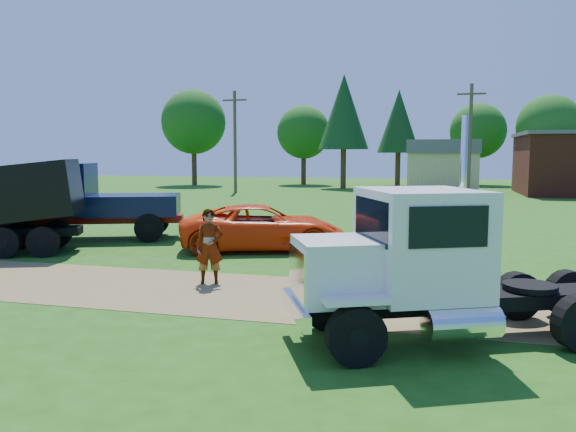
% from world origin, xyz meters
% --- Properties ---
extents(ground, '(140.00, 140.00, 0.00)m').
position_xyz_m(ground, '(0.00, 0.00, 0.00)').
color(ground, '#1F4F11').
rests_on(ground, ground).
extents(dirt_track, '(120.00, 4.20, 0.01)m').
position_xyz_m(dirt_track, '(0.00, 0.00, 0.01)').
color(dirt_track, brown).
rests_on(dirt_track, ground).
extents(white_semi_tractor, '(6.80, 4.65, 4.08)m').
position_xyz_m(white_semi_tractor, '(3.27, -2.46, 1.39)').
color(white_semi_tractor, black).
rests_on(white_semi_tractor, ground).
extents(navy_truck, '(7.09, 4.63, 3.03)m').
position_xyz_m(navy_truck, '(-10.15, 6.81, 1.55)').
color(navy_truck, maroon).
rests_on(navy_truck, ground).
extents(orange_pickup, '(6.36, 4.45, 1.61)m').
position_xyz_m(orange_pickup, '(-2.48, 6.26, 0.81)').
color(orange_pickup, '#E8380A').
rests_on(orange_pickup, ground).
extents(spectator_a, '(0.83, 0.68, 1.97)m').
position_xyz_m(spectator_a, '(-2.23, 0.82, 0.98)').
color(spectator_a, '#999999').
rests_on(spectator_a, ground).
extents(spectator_b, '(0.91, 0.77, 1.66)m').
position_xyz_m(spectator_b, '(2.22, 4.65, 0.83)').
color(spectator_b, '#999999').
rests_on(spectator_b, ground).
extents(tan_shed, '(6.20, 5.40, 4.70)m').
position_xyz_m(tan_shed, '(4.00, 40.00, 2.42)').
color(tan_shed, tan).
rests_on(tan_shed, ground).
extents(utility_poles, '(42.20, 0.28, 9.00)m').
position_xyz_m(utility_poles, '(6.00, 35.00, 4.71)').
color(utility_poles, brown).
rests_on(utility_poles, ground).
extents(tree_row, '(57.91, 15.95, 11.39)m').
position_xyz_m(tree_row, '(1.80, 48.73, 6.67)').
color(tree_row, '#352015').
rests_on(tree_row, ground).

